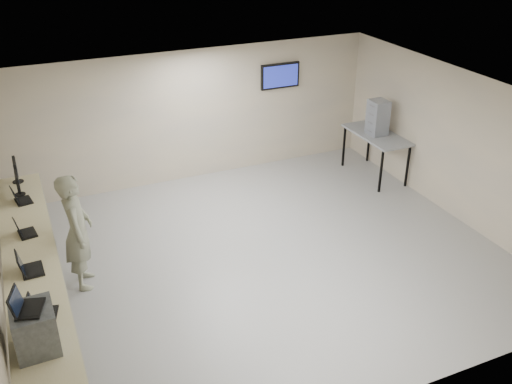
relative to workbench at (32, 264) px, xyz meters
name	(u,v)px	position (x,y,z in m)	size (l,w,h in m)	color
room	(261,181)	(3.62, 0.06, 0.58)	(8.01, 7.01, 2.81)	#A6A6A6
workbench	(32,264)	(0.00, 0.00, 0.00)	(0.76, 6.00, 0.90)	beige
equipment_box	(35,329)	(-0.06, -1.92, 0.35)	(0.46, 0.53, 0.55)	gray
laptop_on_box	(24,306)	(-0.12, -1.92, 0.70)	(0.39, 0.42, 0.28)	black
laptop_0	(38,314)	(-0.01, -1.39, 0.15)	(0.41, 0.46, 0.31)	black
laptop_1	(27,267)	(-0.06, -0.29, 0.15)	(0.33, 0.40, 0.30)	black
laptop_2	(23,231)	(-0.05, 0.77, 0.14)	(0.32, 0.37, 0.26)	black
laptop_3	(20,198)	(-0.03, 1.91, 0.14)	(0.34, 0.38, 0.27)	black
monitor_near	(18,182)	(-0.01, 2.20, 0.32)	(0.18, 0.41, 0.40)	black
monitor_far	(16,169)	(-0.01, 2.75, 0.34)	(0.20, 0.44, 0.44)	black
soldier	(78,232)	(0.71, 0.44, 0.13)	(0.70, 0.46, 1.91)	gray
side_table	(377,137)	(7.19, 1.94, 0.09)	(0.77, 1.65, 0.99)	gray
storage_bins	(378,117)	(7.17, 1.94, 0.54)	(0.35, 0.39, 0.75)	#939AA9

